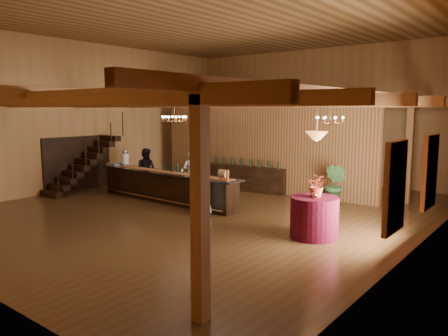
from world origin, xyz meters
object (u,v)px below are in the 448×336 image
Objects in this scene: chandelier_right at (330,120)px; floor_plant at (335,185)px; pendant_lamp at (317,136)px; beverage_dispenser at (125,158)px; bartender at (192,175)px; staff_second at (146,170)px; round_table at (314,217)px; tasting_bar at (166,186)px; raffle_drum at (224,174)px; chandelier_left at (174,119)px; guest at (201,187)px; backbar_shelf at (245,178)px.

floor_plant is at bearing 103.90° from chandelier_right.
chandelier_right and pendant_lamp have the same top height.
bartender is at bearing 13.22° from beverage_dispenser.
pendant_lamp is (0.82, -2.47, -0.31)m from chandelier_right.
staff_second is at bearing -162.43° from floor_plant.
round_table is 3.73m from floor_plant.
floor_plant reaches higher than round_table.
tasting_bar is 2.57m from raffle_drum.
raffle_drum is 0.43× the size of chandelier_left.
chandelier_right is at bearing -76.10° from floor_plant.
staff_second is (-2.01, 0.51, -1.91)m from chandelier_left.
chandelier_left is 5.66m from pendant_lamp.
tasting_bar is at bearing -159.94° from chandelier_right.
chandelier_left is at bearing 165.84° from guest.
round_table is 0.68× the size of guest.
staff_second is (-7.57, 1.51, -1.61)m from pendant_lamp.
tasting_bar is at bearing -147.92° from floor_plant.
floor_plant is at bearing 55.00° from raffle_drum.
tasting_bar is 5.71m from round_table.
chandelier_right is 4.13m from guest.
guest is (1.68, -1.45, -0.02)m from bartender.
pendant_lamp reaches higher than beverage_dispenser.
staff_second is (-4.39, 0.93, -0.36)m from raffle_drum.
backbar_shelf is 1.97× the size of guest.
chandelier_right reaches higher than tasting_bar.
guest is 1.25× the size of floor_plant.
floor_plant is at bearing -176.48° from bartender.
bartender reaches higher than staff_second.
chandelier_right is at bearing 21.71° from tasting_bar.
pendant_lamp reaches higher than raffle_drum.
beverage_dispenser is 7.93m from round_table.
chandelier_left is 0.48× the size of bartender.
backbar_shelf is 2.46× the size of floor_plant.
bartender reaches higher than raffle_drum.
floor_plant is (2.42, 3.58, -0.16)m from guest.
pendant_lamp is at bearing 0.00° from round_table.
chandelier_left is 5.55m from floor_plant.
floor_plant is at bearing 22.17° from beverage_dispenser.
staff_second is at bearing 168.69° from pendant_lamp.
chandelier_left is at bearing 169.82° from raffle_drum.
chandelier_left is at bearing 169.73° from pendant_lamp.
chandelier_right is 0.49× the size of guest.
backbar_shelf is at bearing 115.85° from raffle_drum.
bartender is (0.48, 0.74, 0.34)m from tasting_bar.
bartender reaches higher than round_table.
tasting_bar is 7.40× the size of chandelier_right.
pendant_lamp is at bearing -10.27° from chandelier_left.
tasting_bar is 2.29m from guest.
beverage_dispenser is (-2.19, 0.11, 0.77)m from tasting_bar.
raffle_drum is at bearing -1.05° from tasting_bar.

